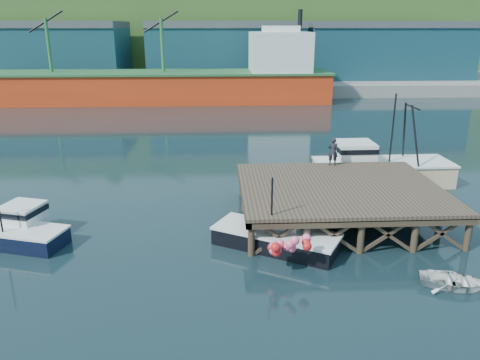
{
  "coord_description": "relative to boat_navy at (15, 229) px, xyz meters",
  "views": [
    {
      "loc": [
        -1.88,
        -26.44,
        11.29
      ],
      "look_at": [
        -0.45,
        2.0,
        1.92
      ],
      "focal_mm": 35.0,
      "sensor_mm": 36.0,
      "label": 1
    }
  ],
  "objects": [
    {
      "name": "boat_navy",
      "position": [
        0.0,
        0.0,
        0.0
      ],
      "size": [
        6.34,
        4.16,
        3.74
      ],
      "rotation": [
        0.0,
        0.0,
        -0.29
      ],
      "color": "black",
      "rests_on": "ground"
    },
    {
      "name": "dinghy",
      "position": [
        21.78,
        -5.78,
        -0.44
      ],
      "size": [
        3.53,
        2.99,
        0.62
      ],
      "primitive_type": "imported",
      "rotation": [
        0.0,
        0.0,
        1.25
      ],
      "color": "white",
      "rests_on": "ground"
    },
    {
      "name": "warehouse_left",
      "position": [
        -21.99,
        67.46,
        5.75
      ],
      "size": [
        32.0,
        16.0,
        9.0
      ],
      "primitive_type": "cube",
      "color": "#17414D",
      "rests_on": "far_quay"
    },
    {
      "name": "hillside",
      "position": [
        13.01,
        102.46,
        10.25
      ],
      "size": [
        220.0,
        50.0,
        22.0
      ],
      "primitive_type": "cube",
      "color": "#2D511E",
      "rests_on": "ground"
    },
    {
      "name": "dockworker",
      "position": [
        19.1,
        6.86,
        2.35
      ],
      "size": [
        0.82,
        0.65,
        1.95
      ],
      "primitive_type": "imported",
      "rotation": [
        0.0,
        0.0,
        2.86
      ],
      "color": "black",
      "rests_on": "wharf"
    },
    {
      "name": "ground",
      "position": [
        13.01,
        2.46,
        -0.75
      ],
      "size": [
        300.0,
        300.0,
        0.0
      ],
      "primitive_type": "plane",
      "color": "black",
      "rests_on": "ground"
    },
    {
      "name": "warehouse_mid",
      "position": [
        13.01,
        67.46,
        5.75
      ],
      "size": [
        28.0,
        16.0,
        9.0
      ],
      "primitive_type": "cube",
      "color": "#17414D",
      "rests_on": "far_quay"
    },
    {
      "name": "trawler",
      "position": [
        23.27,
        8.96,
        0.64
      ],
      "size": [
        10.14,
        3.75,
        6.75
      ],
      "rotation": [
        0.0,
        0.0,
        0.02
      ],
      "color": "beige",
      "rests_on": "ground"
    },
    {
      "name": "warehouse_right",
      "position": [
        43.01,
        67.46,
        5.75
      ],
      "size": [
        30.0,
        16.0,
        9.0
      ],
      "primitive_type": "cube",
      "color": "#17414D",
      "rests_on": "far_quay"
    },
    {
      "name": "wharf",
      "position": [
        18.51,
        2.27,
        1.19
      ],
      "size": [
        12.0,
        10.0,
        2.62
      ],
      "color": "brown",
      "rests_on": "ground"
    },
    {
      "name": "boat_black",
      "position": [
        14.34,
        -1.14,
        0.01
      ],
      "size": [
        7.04,
        6.06,
        4.14
      ],
      "rotation": [
        0.0,
        0.0,
        -0.51
      ],
      "color": "black",
      "rests_on": "ground"
    },
    {
      "name": "far_quay",
      "position": [
        13.01,
        72.46,
        0.25
      ],
      "size": [
        160.0,
        40.0,
        2.0
      ],
      "primitive_type": "cube",
      "color": "gray",
      "rests_on": "ground"
    },
    {
      "name": "cargo_ship",
      "position": [
        4.55,
        50.46,
        2.56
      ],
      "size": [
        55.5,
        10.0,
        13.75
      ],
      "color": "red",
      "rests_on": "ground"
    }
  ]
}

